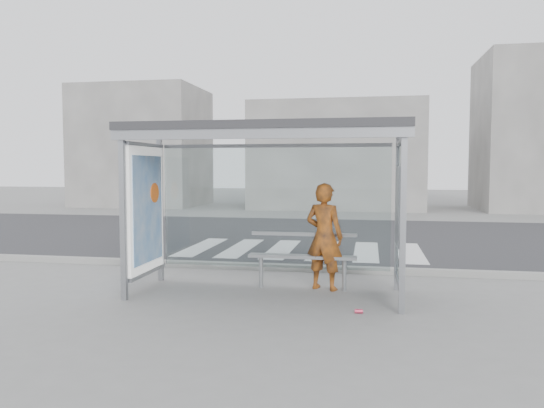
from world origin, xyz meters
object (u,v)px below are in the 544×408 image
Objects in this scene: person at (324,236)px; soda_can at (359,311)px; bench at (302,256)px; bus_shelter at (243,166)px.

person reaches higher than soda_can.
bench is at bearing 125.52° from soda_can.
person is at bearing 20.81° from bus_shelter.
bench is (0.87, 0.44, -1.45)m from bus_shelter.
bus_shelter reaches higher than person.
person is 1.67m from soda_can.
soda_can is (0.58, -1.33, -0.83)m from person.
bus_shelter is at bearing 40.51° from person.
bench is at bearing 24.14° from person.
bench reaches higher than soda_can.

